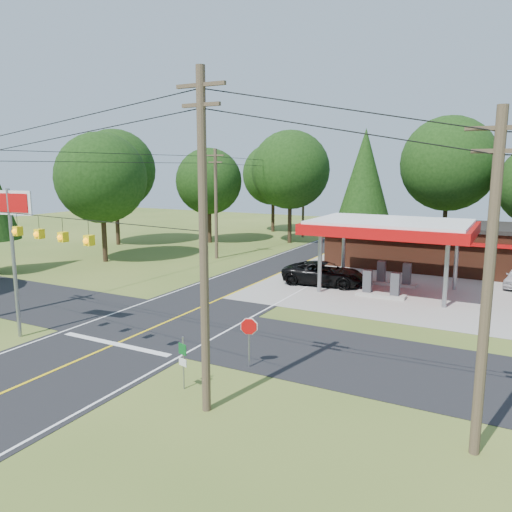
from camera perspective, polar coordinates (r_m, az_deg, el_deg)
The scene contains 16 objects.
ground at distance 27.71m, azimuth -10.61°, elevation -7.63°, with size 120.00×120.00×0.00m, color #445E21.
main_highway at distance 27.71m, azimuth -10.61°, elevation -7.61°, with size 8.00×120.00×0.02m, color black.
cross_road at distance 27.71m, azimuth -10.61°, elevation -7.60°, with size 70.00×7.00×0.02m, color black.
lane_center_yellow at distance 27.71m, azimuth -10.61°, elevation -7.58°, with size 0.15×110.00×0.00m, color yellow.
gas_canopy at distance 34.61m, azimuth 15.09°, elevation 2.98°, with size 10.60×7.40×4.88m.
convenience_store at distance 44.47m, azimuth 19.14°, elevation 1.23°, with size 16.40×7.55×3.80m.
utility_pole_near_right at distance 16.49m, azimuth -6.01°, elevation 1.65°, with size 1.80×0.30×11.50m.
utility_pole_far_left at distance 45.83m, azimuth -4.60°, elevation 6.14°, with size 1.80×0.30×10.00m.
utility_pole_right_b at distance 15.35m, azimuth 25.00°, elevation -2.77°, with size 1.80×0.30×10.00m.
utility_pole_north at distance 60.25m, azimuth 5.43°, elevation 6.65°, with size 0.30×0.30×9.50m.
overhead_beacons at distance 22.95m, azimuth -22.49°, elevation 3.96°, with size 17.04×2.04×1.03m.
treeline_backdrop at distance 47.25m, azimuth 8.57°, elevation 8.96°, with size 70.27×51.59×13.30m.
suv_car at distance 36.19m, azimuth 7.79°, elevation -2.00°, with size 5.92×5.92×1.64m, color black.
big_stop_sign at distance 26.78m, azimuth -26.25°, elevation 3.02°, with size 2.73×0.48×7.38m.
octagonal_stop_sign at distance 21.09m, azimuth -0.81°, elevation -8.54°, with size 0.73×0.33×2.20m.
route_sign_post at distance 19.46m, azimuth -8.35°, elevation -11.50°, with size 0.42×0.14×2.09m.
Camera 1 is at (16.65, -20.51, 8.38)m, focal length 35.00 mm.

